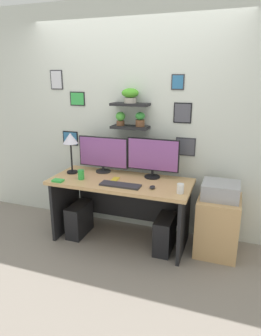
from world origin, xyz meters
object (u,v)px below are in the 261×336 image
object	(u,v)px
printer	(221,190)
computer_tower_right	(165,234)
scissors_tray	(58,181)
monitor_left	(103,154)
desk_lamp	(71,141)
computer_mouse	(152,187)
pen_cup	(180,189)
computer_tower_left	(79,219)
water_cup	(81,175)
drawer_cabinet	(217,225)
desk	(123,196)
keyboard	(120,185)
cell_phone	(115,179)
monitor_right	(153,157)

from	to	relation	value
printer	computer_tower_right	xyz separation A→B (m)	(-0.54, -0.17, -0.53)
scissors_tray	monitor_left	bearing A→B (deg)	56.70
scissors_tray	desk_lamp	bearing A→B (deg)	91.70
scissors_tray	computer_tower_right	distance (m)	1.32
computer_mouse	scissors_tray	size ratio (longest dim) A/B	0.75
pen_cup	computer_tower_left	xyz separation A→B (m)	(-1.23, 0.12, -0.61)
water_cup	printer	xyz separation A→B (m)	(1.51, 0.24, -0.08)
drawer_cabinet	desk_lamp	bearing A→B (deg)	-177.59
desk	pen_cup	bearing A→B (deg)	-17.57
computer_tower_left	pen_cup	bearing A→B (deg)	-5.68
monitor_left	desk_lamp	world-z (taller)	desk_lamp
keyboard	water_cup	world-z (taller)	water_cup
desk_lamp	cell_phone	bearing A→B (deg)	-5.73
monitor_left	water_cup	distance (m)	0.40
cell_phone	desk_lamp	bearing A→B (deg)	171.11
printer	keyboard	bearing A→B (deg)	-163.76
desk	computer_tower_right	size ratio (longest dim) A/B	3.97
computer_tower_left	water_cup	bearing A→B (deg)	-37.76
scissors_tray	drawer_cabinet	world-z (taller)	scissors_tray
monitor_right	keyboard	distance (m)	0.52
water_cup	keyboard	bearing A→B (deg)	-6.03
desk_lamp	computer_tower_right	world-z (taller)	desk_lamp
drawer_cabinet	computer_tower_left	size ratio (longest dim) A/B	1.59
monitor_right	drawer_cabinet	distance (m)	1.03
printer	computer_tower_left	bearing A→B (deg)	-174.03
drawer_cabinet	computer_tower_left	distance (m)	1.62
monitor_right	printer	size ratio (longest dim) A/B	1.58
water_cup	printer	world-z (taller)	water_cup
keyboard	monitor_left	bearing A→B (deg)	133.62
monitor_left	computer_tower_left	distance (m)	0.86
monitor_left	scissors_tray	size ratio (longest dim) A/B	5.19
monitor_left	scissors_tray	bearing A→B (deg)	-123.30
desk	monitor_left	bearing A→B (deg)	152.18
keyboard	printer	bearing A→B (deg)	16.24
water_cup	computer_mouse	bearing A→B (deg)	-0.90
monitor_right	desk_lamp	distance (m)	0.98
keyboard	monitor_right	bearing A→B (deg)	57.88
computer_tower_left	scissors_tray	bearing A→B (deg)	-114.50
monitor_left	desk	bearing A→B (deg)	-27.82
monitor_left	computer_mouse	bearing A→B (deg)	-26.18
computer_mouse	cell_phone	distance (m)	0.49
desk	monitor_right	xyz separation A→B (m)	(0.31, 0.16, 0.46)
printer	scissors_tray	bearing A→B (deg)	-166.81
water_cup	computer_tower_right	distance (m)	1.15
computer_mouse	water_cup	size ratio (longest dim) A/B	0.82
monitor_right	water_cup	world-z (taller)	monitor_right
keyboard	pen_cup	size ratio (longest dim) A/B	4.40
printer	computer_tower_left	xyz separation A→B (m)	(-1.61, -0.17, -0.53)
monitor_right	printer	distance (m)	0.82
scissors_tray	computer_tower_left	size ratio (longest dim) A/B	0.30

